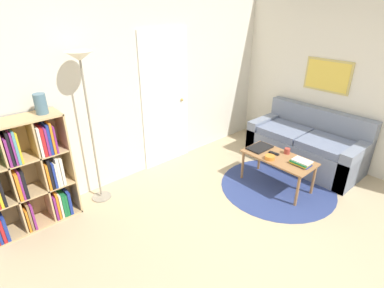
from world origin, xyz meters
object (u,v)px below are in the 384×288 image
(cup, at_px, (287,151))
(vase_on_shelf, at_px, (41,104))
(bowl, at_px, (270,157))
(floor_lamp, at_px, (83,79))
(coffee_table, at_px, (278,160))
(laptop, at_px, (260,148))
(bookshelf, at_px, (23,176))
(couch, at_px, (307,146))

(cup, relative_size, vase_on_shelf, 0.36)
(bowl, distance_m, vase_on_shelf, 2.77)
(floor_lamp, distance_m, coffee_table, 2.63)
(laptop, relative_size, bowl, 2.69)
(bookshelf, bearing_deg, floor_lamp, -2.71)
(bookshelf, relative_size, cup, 16.37)
(couch, xyz_separation_m, cup, (-0.76, -0.10, 0.20))
(bowl, bearing_deg, floor_lamp, 143.95)
(bookshelf, bearing_deg, coffee_table, -26.84)
(couch, height_order, coffee_table, couch)
(floor_lamp, bearing_deg, couch, -23.91)
(bowl, relative_size, vase_on_shelf, 0.61)
(couch, xyz_separation_m, coffee_table, (-0.92, -0.08, 0.11))
(couch, bearing_deg, vase_on_shelf, 158.50)
(couch, relative_size, cup, 21.44)
(cup, bearing_deg, vase_on_shelf, 151.26)
(floor_lamp, height_order, cup, floor_lamp)
(couch, distance_m, laptop, 0.95)
(laptop, bearing_deg, coffee_table, -93.28)
(cup, bearing_deg, floor_lamp, 146.96)
(coffee_table, xyz_separation_m, laptop, (0.02, 0.33, 0.06))
(bookshelf, relative_size, laptop, 3.57)
(floor_lamp, distance_m, vase_on_shelf, 0.50)
(laptop, distance_m, cup, 0.37)
(coffee_table, relative_size, vase_on_shelf, 4.42)
(coffee_table, bearing_deg, laptop, 86.72)
(floor_lamp, relative_size, coffee_table, 1.96)
(vase_on_shelf, bearing_deg, couch, -21.50)
(bookshelf, bearing_deg, cup, -25.84)
(couch, distance_m, coffee_table, 0.93)
(couch, bearing_deg, cup, -172.65)
(bowl, distance_m, cup, 0.31)
(floor_lamp, bearing_deg, cup, -33.04)
(coffee_table, distance_m, bowl, 0.17)
(laptop, xyz_separation_m, bowl, (-0.16, -0.28, 0.01))
(floor_lamp, bearing_deg, bowl, -36.05)
(floor_lamp, height_order, vase_on_shelf, floor_lamp)
(laptop, bearing_deg, bowl, -120.06)
(coffee_table, bearing_deg, floor_lamp, 145.20)
(vase_on_shelf, bearing_deg, floor_lamp, -5.12)
(floor_lamp, xyz_separation_m, bowl, (1.79, -1.30, -1.08))
(floor_lamp, distance_m, cup, 2.72)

